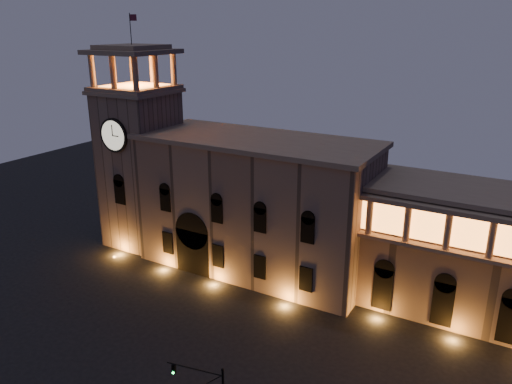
% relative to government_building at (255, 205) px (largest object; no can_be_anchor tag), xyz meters
% --- Properties ---
extents(ground, '(160.00, 160.00, 0.00)m').
position_rel_government_building_xyz_m(ground, '(2.08, -21.93, -8.77)').
color(ground, black).
rests_on(ground, ground).
extents(government_building, '(30.80, 12.80, 17.60)m').
position_rel_government_building_xyz_m(government_building, '(0.00, 0.00, 0.00)').
color(government_building, '#79604F').
rests_on(government_building, ground).
extents(clock_tower, '(9.80, 9.80, 32.40)m').
position_rel_government_building_xyz_m(clock_tower, '(-18.42, -0.95, 3.73)').
color(clock_tower, '#79604F').
rests_on(clock_tower, ground).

